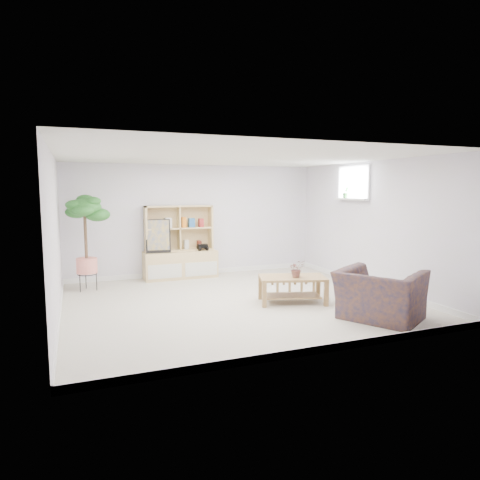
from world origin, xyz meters
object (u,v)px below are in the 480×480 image
object	(u,v)px
coffee_table	(292,290)
armchair	(380,292)
floor_tree	(86,243)
storage_unit	(180,242)

from	to	relation	value
coffee_table	armchair	distance (m)	1.49
armchair	floor_tree	bearing A→B (deg)	18.14
floor_tree	coffee_table	bearing A→B (deg)	-34.44
coffee_table	floor_tree	size ratio (longest dim) A/B	0.60
storage_unit	coffee_table	size ratio (longest dim) A/B	1.43
storage_unit	armchair	world-z (taller)	storage_unit
storage_unit	coffee_table	world-z (taller)	storage_unit
storage_unit	coffee_table	distance (m)	2.97
storage_unit	floor_tree	xyz separation A→B (m)	(-1.88, -0.48, 0.12)
floor_tree	armchair	bearing A→B (deg)	-41.74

